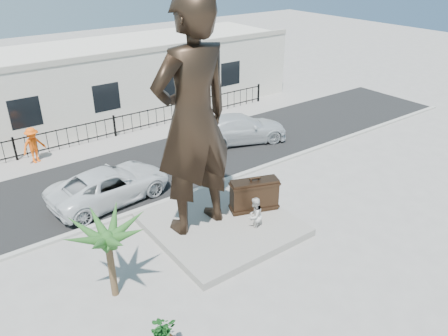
# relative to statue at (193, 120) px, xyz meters

# --- Properties ---
(ground) EXTENTS (100.00, 100.00, 0.00)m
(ground) POSITION_rel_statue_xyz_m (1.38, -1.94, -4.61)
(ground) COLOR #9E9991
(ground) RESTS_ON ground
(street) EXTENTS (40.00, 7.00, 0.01)m
(street) POSITION_rel_statue_xyz_m (1.38, 6.06, -4.61)
(street) COLOR black
(street) RESTS_ON ground
(curb) EXTENTS (40.00, 0.25, 0.12)m
(curb) POSITION_rel_statue_xyz_m (1.38, 2.56, -4.55)
(curb) COLOR #A5A399
(curb) RESTS_ON ground
(far_sidewalk) EXTENTS (40.00, 2.50, 0.02)m
(far_sidewalk) POSITION_rel_statue_xyz_m (1.38, 10.06, -4.60)
(far_sidewalk) COLOR #9E9991
(far_sidewalk) RESTS_ON ground
(plinth) EXTENTS (5.20, 5.20, 0.30)m
(plinth) POSITION_rel_statue_xyz_m (0.88, -0.44, -4.46)
(plinth) COLOR gray
(plinth) RESTS_ON ground
(fence) EXTENTS (22.00, 0.10, 1.20)m
(fence) POSITION_rel_statue_xyz_m (1.38, 10.86, -4.01)
(fence) COLOR black
(fence) RESTS_ON ground
(building) EXTENTS (28.00, 7.00, 4.40)m
(building) POSITION_rel_statue_xyz_m (1.38, 15.06, -2.41)
(building) COLOR silver
(building) RESTS_ON ground
(statue) EXTENTS (3.26, 2.24, 8.62)m
(statue) POSITION_rel_statue_xyz_m (0.00, 0.00, 0.00)
(statue) COLOR black
(statue) RESTS_ON plinth
(suitcase) EXTENTS (2.01, 1.23, 1.35)m
(suitcase) POSITION_rel_statue_xyz_m (2.48, -0.53, -3.63)
(suitcase) COLOR #332115
(suitcase) RESTS_ON plinth
(tourist) EXTENTS (0.87, 0.76, 1.52)m
(tourist) POSITION_rel_statue_xyz_m (1.73, -1.45, -3.85)
(tourist) COLOR silver
(tourist) RESTS_ON ground
(car_white) EXTENTS (5.55, 2.99, 1.48)m
(car_white) POSITION_rel_statue_xyz_m (-1.74, 4.16, -3.86)
(car_white) COLOR silver
(car_white) RESTS_ON street
(car_silver) EXTENTS (5.80, 3.89, 1.56)m
(car_silver) POSITION_rel_statue_xyz_m (6.84, 5.95, -3.82)
(car_silver) COLOR silver
(car_silver) RESTS_ON street
(worker) EXTENTS (1.37, 1.02, 1.88)m
(worker) POSITION_rel_statue_xyz_m (-3.35, 10.01, -3.65)
(worker) COLOR #FF590D
(worker) RESTS_ON far_sidewalk
(palm_tree) EXTENTS (1.80, 1.80, 3.20)m
(palm_tree) POSITION_rel_statue_xyz_m (-4.06, -1.45, -4.61)
(palm_tree) COLOR #24511D
(palm_tree) RESTS_ON ground
(shrub) EXTENTS (0.77, 0.68, 0.79)m
(shrub) POSITION_rel_statue_xyz_m (-3.87, -4.30, -3.82)
(shrub) COLOR #1D5920
(shrub) RESTS_ON planter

